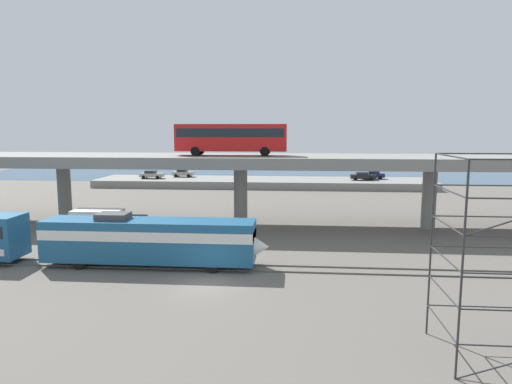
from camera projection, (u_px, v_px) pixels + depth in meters
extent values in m
plane|color=#605B54|center=(206.00, 285.00, 31.42)|extent=(260.00, 260.00, 0.00)
cube|color=#59544C|center=(215.00, 270.00, 34.61)|extent=(110.00, 0.12, 0.12)
cube|color=#59544C|center=(218.00, 264.00, 36.10)|extent=(110.00, 0.12, 0.12)
cube|color=#1E5984|center=(149.00, 240.00, 35.52)|extent=(16.51, 3.00, 3.20)
cube|color=white|center=(149.00, 233.00, 35.44)|extent=(16.51, 3.04, 0.77)
cone|color=white|center=(255.00, 246.00, 34.87)|extent=(2.25, 2.85, 2.85)
cube|color=black|center=(233.00, 230.00, 34.84)|extent=(2.25, 2.70, 1.02)
cube|color=#3F3F42|center=(113.00, 216.00, 35.51)|extent=(2.40, 1.80, 0.50)
cylinder|color=black|center=(218.00, 257.00, 36.64)|extent=(0.96, 0.18, 0.96)
cylinder|color=black|center=(212.00, 267.00, 33.97)|extent=(0.96, 0.18, 0.96)
cylinder|color=black|center=(94.00, 254.00, 37.51)|extent=(0.96, 0.18, 0.96)
cylinder|color=black|center=(78.00, 263.00, 34.85)|extent=(0.96, 0.18, 0.96)
cube|color=gray|center=(240.00, 161.00, 50.16)|extent=(96.00, 10.06, 1.19)
cylinder|color=gray|center=(65.00, 194.00, 52.42)|extent=(1.50, 1.50, 6.59)
cylinder|color=gray|center=(241.00, 196.00, 50.70)|extent=(1.50, 1.50, 6.59)
cylinder|color=gray|center=(429.00, 198.00, 48.97)|extent=(1.50, 1.50, 6.59)
cube|color=red|center=(231.00, 138.00, 49.44)|extent=(12.00, 2.55, 2.90)
cube|color=black|center=(231.00, 133.00, 49.37)|extent=(11.52, 2.59, 0.93)
cube|color=black|center=(286.00, 134.00, 48.89)|extent=(0.08, 2.30, 1.74)
cylinder|color=black|center=(266.00, 151.00, 50.52)|extent=(1.00, 0.26, 1.00)
cylinder|color=black|center=(265.00, 152.00, 48.13)|extent=(1.00, 0.26, 1.00)
cylinder|color=black|center=(200.00, 150.00, 51.15)|extent=(1.00, 0.26, 1.00)
cylinder|color=black|center=(195.00, 151.00, 48.76)|extent=(1.00, 0.26, 1.00)
cube|color=black|center=(134.00, 227.00, 43.26)|extent=(2.00, 2.30, 2.00)
cube|color=silver|center=(98.00, 223.00, 43.52)|extent=(4.60, 2.30, 2.60)
cylinder|color=black|center=(135.00, 235.00, 44.50)|extent=(0.88, 0.28, 0.88)
cylinder|color=black|center=(127.00, 240.00, 42.35)|extent=(0.88, 0.28, 0.88)
cylinder|color=black|center=(93.00, 234.00, 44.86)|extent=(0.88, 0.28, 0.88)
cylinder|color=black|center=(83.00, 239.00, 42.71)|extent=(0.88, 0.28, 0.88)
cylinder|color=#2D2D30|center=(431.00, 246.00, 23.32)|extent=(0.10, 0.10, 9.47)
cylinder|color=#2D2D30|center=(462.00, 273.00, 18.98)|extent=(0.10, 0.10, 9.47)
cylinder|color=#2D2D30|center=(471.00, 306.00, 23.57)|extent=(4.39, 0.07, 0.07)
cylinder|color=#2D2D30|center=(511.00, 346.00, 19.23)|extent=(4.39, 0.07, 0.07)
cylinder|color=#2D2D30|center=(441.00, 323.00, 21.58)|extent=(0.07, 4.39, 0.07)
cylinder|color=#2D2D30|center=(473.00, 277.00, 23.35)|extent=(4.39, 0.07, 0.07)
cylinder|color=#2D2D30|center=(443.00, 291.00, 21.37)|extent=(0.07, 4.39, 0.07)
cylinder|color=#2D2D30|center=(475.00, 247.00, 23.13)|extent=(4.39, 0.07, 0.07)
cylinder|color=#2D2D30|center=(445.00, 258.00, 21.15)|extent=(0.07, 4.39, 0.07)
cylinder|color=#2D2D30|center=(478.00, 217.00, 22.91)|extent=(4.39, 0.07, 0.07)
cylinder|color=#2D2D30|center=(447.00, 225.00, 20.93)|extent=(0.07, 4.39, 0.07)
cylinder|color=#2D2D30|center=(480.00, 185.00, 22.70)|extent=(4.39, 0.07, 0.07)
cylinder|color=#2D2D30|center=(449.00, 191.00, 20.72)|extent=(0.07, 4.39, 0.07)
cylinder|color=#2D2D30|center=(482.00, 154.00, 22.48)|extent=(4.39, 0.07, 0.07)
cylinder|color=#2D2D30|center=(451.00, 156.00, 20.50)|extent=(0.07, 4.39, 0.07)
cylinder|color=#2D2D30|center=(510.00, 364.00, 19.34)|extent=(4.41, 0.07, 1.64)
cube|color=gray|center=(263.00, 183.00, 85.60)|extent=(62.11, 11.10, 1.34)
cube|color=navy|center=(372.00, 175.00, 85.56)|extent=(4.40, 1.78, 0.70)
cube|color=#1E232B|center=(374.00, 172.00, 85.46)|extent=(1.93, 1.57, 0.48)
cylinder|color=black|center=(365.00, 178.00, 84.88)|extent=(0.64, 0.20, 0.64)
cylinder|color=black|center=(364.00, 177.00, 86.56)|extent=(0.64, 0.20, 0.64)
cylinder|color=black|center=(380.00, 178.00, 84.65)|extent=(0.64, 0.20, 0.64)
cylinder|color=black|center=(379.00, 177.00, 86.33)|extent=(0.64, 0.20, 0.64)
cube|color=#9E998C|center=(152.00, 175.00, 86.30)|extent=(4.34, 1.87, 0.70)
cube|color=#1E232B|center=(151.00, 172.00, 86.24)|extent=(1.91, 1.65, 0.48)
cylinder|color=black|center=(160.00, 176.00, 87.11)|extent=(0.64, 0.20, 0.64)
cylinder|color=black|center=(157.00, 177.00, 85.35)|extent=(0.64, 0.20, 0.64)
cylinder|color=black|center=(146.00, 176.00, 87.34)|extent=(0.64, 0.20, 0.64)
cylinder|color=black|center=(143.00, 177.00, 85.58)|extent=(0.64, 0.20, 0.64)
cube|color=black|center=(363.00, 177.00, 83.51)|extent=(4.55, 1.72, 0.70)
cube|color=#1E232B|center=(362.00, 173.00, 83.45)|extent=(2.00, 1.51, 0.48)
cylinder|color=black|center=(370.00, 178.00, 84.24)|extent=(0.64, 0.20, 0.64)
cylinder|color=black|center=(371.00, 179.00, 82.63)|extent=(0.64, 0.20, 0.64)
cylinder|color=black|center=(355.00, 178.00, 84.48)|extent=(0.64, 0.20, 0.64)
cylinder|color=black|center=(356.00, 179.00, 82.87)|extent=(0.64, 0.20, 0.64)
cube|color=#9E998C|center=(183.00, 173.00, 89.18)|extent=(4.03, 1.87, 0.70)
cube|color=#1E232B|center=(182.00, 170.00, 89.12)|extent=(1.77, 1.65, 0.48)
cylinder|color=black|center=(191.00, 175.00, 90.00)|extent=(0.64, 0.20, 0.64)
cylinder|color=black|center=(188.00, 176.00, 88.24)|extent=(0.64, 0.20, 0.64)
cylinder|color=black|center=(178.00, 175.00, 90.21)|extent=(0.64, 0.20, 0.64)
cylinder|color=black|center=(176.00, 176.00, 88.46)|extent=(0.64, 0.20, 0.64)
cube|color=#2D5170|center=(270.00, 174.00, 108.39)|extent=(140.00, 36.00, 0.01)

